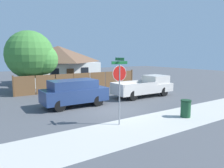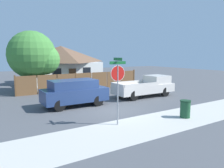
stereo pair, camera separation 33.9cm
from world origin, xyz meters
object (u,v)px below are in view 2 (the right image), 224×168
(oak_tree, at_px, (34,56))
(trash_bin, at_px, (185,109))
(house, at_px, (61,64))
(orange_pickup, at_px, (146,87))
(red_suv, at_px, (74,92))
(stop_sign, at_px, (118,79))

(oak_tree, height_order, trash_bin, oak_tree)
(oak_tree, distance_m, trash_bin, 14.85)
(house, relative_size, orange_pickup, 1.61)
(red_suv, bearing_deg, trash_bin, -53.76)
(orange_pickup, height_order, trash_bin, orange_pickup)
(house, relative_size, red_suv, 1.96)
(stop_sign, relative_size, trash_bin, 3.42)
(house, xyz_separation_m, oak_tree, (-4.73, -5.87, 1.06))
(red_suv, distance_m, orange_pickup, 6.70)
(oak_tree, distance_m, orange_pickup, 10.97)
(house, height_order, trash_bin, house)
(orange_pickup, height_order, stop_sign, stop_sign)
(red_suv, distance_m, stop_sign, 5.24)
(stop_sign, bearing_deg, house, 83.17)
(oak_tree, bearing_deg, house, 51.17)
(oak_tree, height_order, orange_pickup, oak_tree)
(oak_tree, relative_size, red_suv, 1.29)
(stop_sign, bearing_deg, red_suv, 97.21)
(oak_tree, bearing_deg, stop_sign, -84.97)
(house, relative_size, oak_tree, 1.52)
(red_suv, xyz_separation_m, orange_pickup, (6.70, -0.01, -0.15))
(oak_tree, bearing_deg, red_suv, -83.57)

